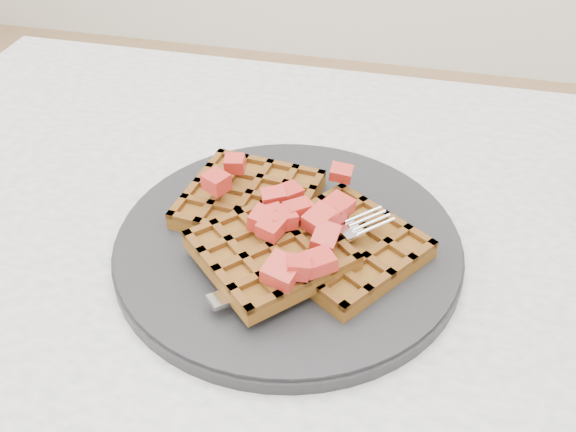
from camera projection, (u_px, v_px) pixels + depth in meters
The scene contains 5 objects.
table at pixel (400, 386), 0.60m from camera, with size 1.20×0.80×0.75m.
plate at pixel (288, 244), 0.57m from camera, with size 0.31×0.31×0.02m, color black.
waffles at pixel (287, 230), 0.55m from camera, with size 0.24×0.21×0.03m.
strawberry_pile at pixel (288, 203), 0.54m from camera, with size 0.15×0.15×0.02m, color #A40E0B, non-canonical shape.
fork at pixel (317, 261), 0.53m from camera, with size 0.02×0.18×0.02m, color silver, non-canonical shape.
Camera 1 is at (-0.02, -0.38, 1.14)m, focal length 40.00 mm.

